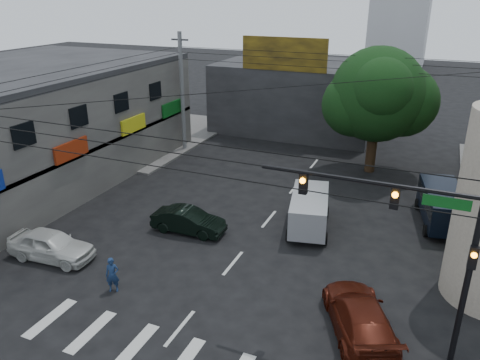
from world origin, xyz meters
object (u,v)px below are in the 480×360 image
Objects in this scene: traffic_gantry at (418,232)px; dark_sedan at (188,221)px; silver_minivan at (309,212)px; street_tree at (377,95)px; traffic_officer at (112,275)px; utility_pole_far_left at (182,93)px; white_compact at (51,245)px; maroon_sedan at (360,316)px; navy_van at (442,207)px.

dark_sedan is at bearing 156.35° from traffic_gantry.
street_tree is at bearing -21.50° from silver_minivan.
silver_minivan reaches higher than traffic_officer.
silver_minivan is 3.02× the size of traffic_officer.
utility_pole_far_left reaches higher than silver_minivan.
street_tree is 22.24m from white_compact.
dark_sedan is 6.83m from white_compact.
traffic_gantry is 12.37m from traffic_officer.
maroon_sedan is 11.08m from navy_van.
navy_van is (1.02, 11.24, -3.83)m from traffic_gantry.
dark_sedan is 10.72m from maroon_sedan.
traffic_gantry reaches higher than white_compact.
traffic_gantry is at bearing -94.48° from white_compact.
traffic_officer is at bearing -112.37° from street_tree.
street_tree is 15.79m from dark_sedan.
white_compact is at bearing 112.56° from navy_van.
white_compact is 14.48m from maroon_sedan.
navy_van is at bearing -61.03° from white_compact.
navy_van is at bearing -54.39° from street_tree.
traffic_gantry reaches higher than traffic_officer.
traffic_gantry is at bearing 163.94° from navy_van.
utility_pole_far_left is 17.59m from white_compact.
traffic_officer is (-6.15, -8.80, -0.17)m from silver_minivan.
white_compact is (-4.73, -4.93, 0.07)m from dark_sedan.
street_tree is 2.00× the size of white_compact.
traffic_gantry is 1.65× the size of white_compact.
street_tree is 18.42m from traffic_gantry.
utility_pole_far_left reaches higher than maroon_sedan.
traffic_gantry is 16.52m from white_compact.
navy_van reaches higher than dark_sedan.
silver_minivan is (5.77, 2.88, 0.31)m from dark_sedan.
maroon_sedan is (9.74, -4.47, 0.08)m from dark_sedan.
street_tree is at bearing 3.95° from utility_pole_far_left.
maroon_sedan is at bearing -19.03° from traffic_officer.
dark_sedan is at bearing 59.09° from traffic_officer.
dark_sedan is at bearing 104.29° from silver_minivan.
street_tree reaches higher than dark_sedan.
traffic_gantry is 25.00m from utility_pole_far_left.
utility_pole_far_left reaches higher than traffic_gantry.
street_tree reaches higher than maroon_sedan.
utility_pole_far_left is at bearing 27.72° from dark_sedan.
utility_pole_far_left is at bearing 3.33° from white_compact.
silver_minivan is 10.74m from traffic_officer.
white_compact is 0.83× the size of navy_van.
traffic_officer is at bearing 123.13° from navy_van.
traffic_gantry reaches higher than dark_sedan.
traffic_gantry is at bearing -116.25° from dark_sedan.
navy_van is (2.54, 10.78, 0.27)m from maroon_sedan.
traffic_officer is at bearing 173.71° from dark_sedan.
dark_sedan is 0.76× the size of navy_van.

